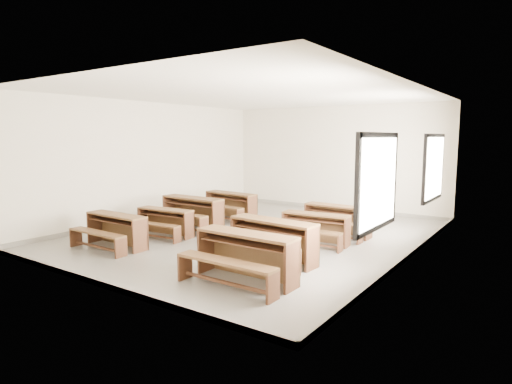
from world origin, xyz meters
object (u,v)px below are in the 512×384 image
Objects in this scene: desk_set_0 at (115,228)px; desk_set_1 at (164,220)px; desk_set_5 at (271,238)px; desk_set_6 at (315,226)px; desk_set_4 at (244,253)px; desk_set_7 at (337,218)px; desk_set_3 at (230,203)px; desk_set_2 at (191,210)px.

desk_set_1 is at bearing 86.12° from desk_set_0.
desk_set_5 reaches higher than desk_set_6.
desk_set_4 is 1.09× the size of desk_set_7.
desk_set_5 is (3.22, -2.86, 0.03)m from desk_set_3.
desk_set_1 is 1.01m from desk_set_2.
desk_set_2 reaches higher than desk_set_0.
desk_set_6 is (3.26, -1.22, -0.04)m from desk_set_3.
desk_set_3 is 5.26m from desk_set_4.
desk_set_2 is 1.00× the size of desk_set_4.
desk_set_0 reaches higher than desk_set_1.
desk_set_7 is at bearing 29.84° from desk_set_1.
desk_set_2 reaches higher than desk_set_7.
desk_set_3 is at bearing 154.77° from desk_set_6.
desk_set_0 is 3.82m from desk_set_3.
desk_set_7 is (3.21, 2.31, 0.04)m from desk_set_1.
desk_set_4 is 1.15× the size of desk_set_6.
desk_set_1 is at bearing -83.56° from desk_set_2.
desk_set_1 is 0.98× the size of desk_set_6.
desk_set_7 reaches higher than desk_set_6.
desk_set_7 is at bearing 91.90° from desk_set_5.
desk_set_0 is at bearing -89.43° from desk_set_2.
desk_set_5 is at bearing -11.72° from desk_set_1.
desk_set_4 reaches higher than desk_set_5.
desk_set_4 is (3.44, -0.16, 0.05)m from desk_set_0.
desk_set_0 is 0.97× the size of desk_set_7.
desk_set_5 reaches higher than desk_set_0.
desk_set_1 is at bearing 178.17° from desk_set_5.
desk_set_1 is 0.93× the size of desk_set_7.
desk_set_6 is at bearing 92.63° from desk_set_5.
desk_set_5 is 1.12× the size of desk_set_7.
desk_set_3 is at bearing 90.11° from desk_set_2.
desk_set_3 is 3.32m from desk_set_7.
desk_set_7 is (3.31, 3.59, 0.01)m from desk_set_0.
desk_set_6 is 0.99m from desk_set_7.
desk_set_0 is 0.89× the size of desk_set_2.
desk_set_3 is 1.11× the size of desk_set_6.
desk_set_1 is 3.96m from desk_set_7.
desk_set_1 is at bearing -161.92° from desk_set_6.
desk_set_6 is (-0.18, 2.76, -0.07)m from desk_set_4.
desk_set_0 is 1.04× the size of desk_set_1.
desk_set_4 is at bearing -86.38° from desk_set_7.
desk_set_4 reaches higher than desk_set_6.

